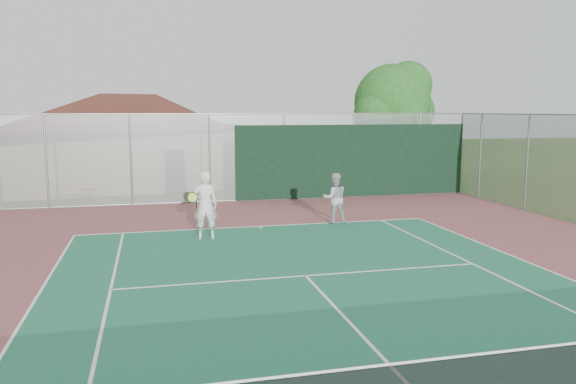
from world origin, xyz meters
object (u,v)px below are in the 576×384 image
(player_white_front, at_px, (205,205))
(tree, at_px, (394,105))
(clubhouse, at_px, (133,131))
(bleachers, at_px, (58,182))
(player_grey_back, at_px, (335,199))

(player_white_front, bearing_deg, tree, -131.53)
(clubhouse, relative_size, tree, 2.20)
(clubhouse, distance_m, bleachers, 4.84)
(clubhouse, distance_m, tree, 12.68)
(clubhouse, height_order, tree, tree)
(clubhouse, bearing_deg, player_grey_back, -67.54)
(clubhouse, xyz_separation_m, player_grey_back, (6.54, -11.60, -1.84))
(clubhouse, bearing_deg, tree, -24.99)
(tree, bearing_deg, player_white_front, -137.35)
(bleachers, relative_size, player_white_front, 1.72)
(tree, bearing_deg, clubhouse, 161.97)
(tree, relative_size, player_white_front, 3.05)
(tree, xyz_separation_m, player_white_front, (-9.72, -8.96, -2.91))
(clubhouse, distance_m, player_white_front, 13.17)
(bleachers, relative_size, tree, 0.56)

